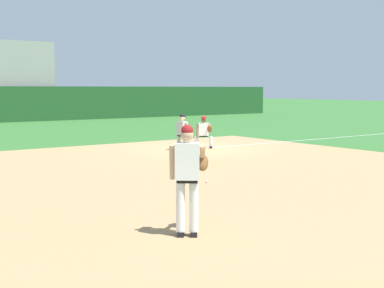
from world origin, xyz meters
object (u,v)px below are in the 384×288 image
at_px(pitcher, 188,173).
at_px(baserunner, 182,131).
at_px(first_base_bag, 197,148).
at_px(first_baseman, 204,131).
at_px(baseball, 207,181).

xyz_separation_m(pitcher, baserunner, (6.88, 10.17, -0.27)).
bearing_deg(first_base_bag, pitcher, -126.69).
xyz_separation_m(first_base_bag, baserunner, (-0.74, -0.06, 0.75)).
bearing_deg(first_baseman, first_base_bag, -172.51).
bearing_deg(pitcher, baserunner, 55.92).
height_order(first_base_bag, baseball, first_base_bag).
distance_m(first_base_bag, baseball, 7.72).
relative_size(first_base_bag, baseball, 5.14).
height_order(baseball, pitcher, pitcher).
bearing_deg(baserunner, pitcher, -124.08).
xyz_separation_m(baseball, baserunner, (3.58, 6.33, 0.76)).
bearing_deg(first_base_bag, baserunner, -175.34).
bearing_deg(baseball, first_baseman, 53.66).
xyz_separation_m(pitcher, first_baseman, (8.04, 10.28, -0.33)).
bearing_deg(baserunner, first_baseman, 5.69).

